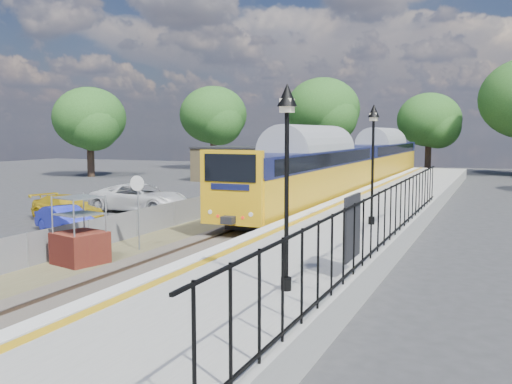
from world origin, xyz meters
The scene contains 16 objects.
ground centered at (0.00, 0.00, 0.00)m, with size 120.00×120.00×0.00m, color #2D2D30.
track_bed centered at (-0.47, 9.67, 0.09)m, with size 5.90×80.00×0.29m.
platform centered at (4.20, 8.00, 0.45)m, with size 5.00×70.00×0.90m, color gray.
platform_edge centered at (2.14, 8.00, 0.90)m, with size 0.90×70.00×0.01m.
victorian_lamp_south centered at (5.50, -4.00, 4.30)m, with size 0.44×0.44×4.60m.
victorian_lamp_north centered at (5.30, 6.00, 4.30)m, with size 0.44×0.44×4.60m.
palisade_fence centered at (6.55, 2.24, 1.84)m, with size 0.12×26.00×2.00m.
wire_fence centered at (-4.20, 12.00, 0.60)m, with size 0.06×52.00×1.20m.
outbuilding centered at (-10.91, 31.21, 1.52)m, with size 10.80×10.10×3.12m.
tree_line centered at (1.40, 42.00, 6.61)m, with size 56.80×43.80×11.88m.
train centered at (0.00, 24.91, 2.34)m, with size 2.82×40.83×3.51m.
brick_plinth centered at (-3.01, -0.88, 1.13)m, with size 1.78×1.78×2.35m.
speed_sign centered at (-2.50, 1.74, 1.94)m, with size 0.57×0.11×2.85m.
car_blue centered at (-7.83, 3.81, 0.59)m, with size 1.25×3.58×1.18m, color #1B25A7.
car_yellow centered at (-10.02, 6.35, 0.65)m, with size 1.83×4.51×1.31m, color gold.
car_white centered at (-8.74, 10.80, 0.78)m, with size 2.60×5.64×1.57m, color silver.
Camera 1 is at (9.85, -15.76, 4.44)m, focal length 40.00 mm.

